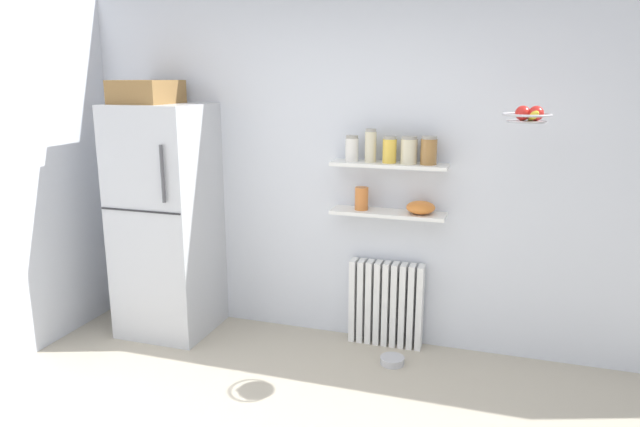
{
  "coord_description": "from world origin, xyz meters",
  "views": [
    {
      "loc": [
        0.95,
        -2.04,
        1.96
      ],
      "look_at": [
        -0.22,
        1.6,
        1.05
      ],
      "focal_mm": 32.34,
      "sensor_mm": 36.0,
      "label": 1
    }
  ],
  "objects_px": {
    "storage_jar_2": "(390,150)",
    "shelf_bowl": "(421,208)",
    "vase": "(361,198)",
    "pet_food_bowl": "(392,360)",
    "storage_jar_3": "(409,150)",
    "storage_jar_4": "(429,151)",
    "storage_jar_0": "(352,148)",
    "refrigerator": "(166,216)",
    "radiator": "(386,304)",
    "storage_jar_1": "(371,146)",
    "hanging_fruit_basket": "(528,115)"
  },
  "relations": [
    {
      "from": "shelf_bowl",
      "to": "pet_food_bowl",
      "type": "relative_size",
      "value": 1.18
    },
    {
      "from": "refrigerator",
      "to": "storage_jar_3",
      "type": "height_order",
      "value": "refrigerator"
    },
    {
      "from": "pet_food_bowl",
      "to": "hanging_fruit_basket",
      "type": "bearing_deg",
      "value": -6.95
    },
    {
      "from": "storage_jar_1",
      "to": "storage_jar_0",
      "type": "bearing_deg",
      "value": 180.0
    },
    {
      "from": "shelf_bowl",
      "to": "pet_food_bowl",
      "type": "height_order",
      "value": "shelf_bowl"
    },
    {
      "from": "storage_jar_0",
      "to": "storage_jar_4",
      "type": "distance_m",
      "value": 0.54
    },
    {
      "from": "storage_jar_3",
      "to": "vase",
      "type": "height_order",
      "value": "storage_jar_3"
    },
    {
      "from": "radiator",
      "to": "storage_jar_4",
      "type": "relative_size",
      "value": 3.29
    },
    {
      "from": "storage_jar_0",
      "to": "pet_food_bowl",
      "type": "xyz_separation_m",
      "value": [
        0.38,
        -0.27,
        -1.44
      ]
    },
    {
      "from": "storage_jar_0",
      "to": "vase",
      "type": "height_order",
      "value": "storage_jar_0"
    },
    {
      "from": "storage_jar_1",
      "to": "pet_food_bowl",
      "type": "bearing_deg",
      "value": -47.44
    },
    {
      "from": "storage_jar_2",
      "to": "vase",
      "type": "xyz_separation_m",
      "value": [
        -0.2,
        -0.0,
        -0.36
      ]
    },
    {
      "from": "refrigerator",
      "to": "storage_jar_1",
      "type": "height_order",
      "value": "refrigerator"
    },
    {
      "from": "refrigerator",
      "to": "storage_jar_2",
      "type": "relative_size",
      "value": 10.46
    },
    {
      "from": "pet_food_bowl",
      "to": "storage_jar_2",
      "type": "bearing_deg",
      "value": 112.77
    },
    {
      "from": "storage_jar_0",
      "to": "vase",
      "type": "bearing_deg",
      "value": 0.0
    },
    {
      "from": "storage_jar_3",
      "to": "hanging_fruit_basket",
      "type": "bearing_deg",
      "value": -26.09
    },
    {
      "from": "hanging_fruit_basket",
      "to": "storage_jar_1",
      "type": "bearing_deg",
      "value": 160.24
    },
    {
      "from": "radiator",
      "to": "shelf_bowl",
      "type": "xyz_separation_m",
      "value": [
        0.23,
        -0.03,
        0.75
      ]
    },
    {
      "from": "storage_jar_3",
      "to": "vase",
      "type": "distance_m",
      "value": 0.49
    },
    {
      "from": "radiator",
      "to": "hanging_fruit_basket",
      "type": "height_order",
      "value": "hanging_fruit_basket"
    },
    {
      "from": "storage_jar_2",
      "to": "radiator",
      "type": "bearing_deg",
      "value": 90.0
    },
    {
      "from": "refrigerator",
      "to": "storage_jar_2",
      "type": "xyz_separation_m",
      "value": [
        1.68,
        0.21,
        0.55
      ]
    },
    {
      "from": "storage_jar_0",
      "to": "hanging_fruit_basket",
      "type": "bearing_deg",
      "value": -17.59
    },
    {
      "from": "storage_jar_1",
      "to": "storage_jar_4",
      "type": "relative_size",
      "value": 1.19
    },
    {
      "from": "radiator",
      "to": "storage_jar_0",
      "type": "distance_m",
      "value": 1.18
    },
    {
      "from": "storage_jar_4",
      "to": "shelf_bowl",
      "type": "xyz_separation_m",
      "value": [
        -0.04,
        0.0,
        -0.4
      ]
    },
    {
      "from": "storage_jar_1",
      "to": "storage_jar_2",
      "type": "distance_m",
      "value": 0.14
    },
    {
      "from": "storage_jar_2",
      "to": "storage_jar_4",
      "type": "bearing_deg",
      "value": -0.0
    },
    {
      "from": "vase",
      "to": "pet_food_bowl",
      "type": "relative_size",
      "value": 0.96
    },
    {
      "from": "storage_jar_1",
      "to": "hanging_fruit_basket",
      "type": "height_order",
      "value": "hanging_fruit_basket"
    },
    {
      "from": "storage_jar_4",
      "to": "shelf_bowl",
      "type": "distance_m",
      "value": 0.4
    },
    {
      "from": "storage_jar_1",
      "to": "vase",
      "type": "distance_m",
      "value": 0.39
    },
    {
      "from": "storage_jar_4",
      "to": "storage_jar_0",
      "type": "bearing_deg",
      "value": -180.0
    },
    {
      "from": "storage_jar_0",
      "to": "refrigerator",
      "type": "bearing_deg",
      "value": -171.52
    },
    {
      "from": "storage_jar_3",
      "to": "radiator",
      "type": "bearing_deg",
      "value": 167.42
    },
    {
      "from": "storage_jar_3",
      "to": "hanging_fruit_basket",
      "type": "xyz_separation_m",
      "value": [
        0.74,
        -0.36,
        0.27
      ]
    },
    {
      "from": "storage_jar_3",
      "to": "storage_jar_4",
      "type": "height_order",
      "value": "storage_jar_4"
    },
    {
      "from": "storage_jar_1",
      "to": "storage_jar_2",
      "type": "relative_size",
      "value": 1.25
    },
    {
      "from": "radiator",
      "to": "pet_food_bowl",
      "type": "distance_m",
      "value": 0.43
    },
    {
      "from": "refrigerator",
      "to": "vase",
      "type": "height_order",
      "value": "refrigerator"
    },
    {
      "from": "storage_jar_2",
      "to": "storage_jar_3",
      "type": "xyz_separation_m",
      "value": [
        0.13,
        -0.0,
        0.0
      ]
    },
    {
      "from": "refrigerator",
      "to": "radiator",
      "type": "relative_size",
      "value": 3.03
    },
    {
      "from": "storage_jar_4",
      "to": "storage_jar_2",
      "type": "bearing_deg",
      "value": 180.0
    },
    {
      "from": "radiator",
      "to": "vase",
      "type": "bearing_deg",
      "value": -171.29
    },
    {
      "from": "storage_jar_1",
      "to": "shelf_bowl",
      "type": "height_order",
      "value": "storage_jar_1"
    },
    {
      "from": "refrigerator",
      "to": "storage_jar_0",
      "type": "relative_size",
      "value": 10.61
    },
    {
      "from": "storage_jar_2",
      "to": "shelf_bowl",
      "type": "distance_m",
      "value": 0.46
    },
    {
      "from": "storage_jar_3",
      "to": "hanging_fruit_basket",
      "type": "distance_m",
      "value": 0.87
    },
    {
      "from": "storage_jar_4",
      "to": "refrigerator",
      "type": "bearing_deg",
      "value": -173.84
    }
  ]
}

